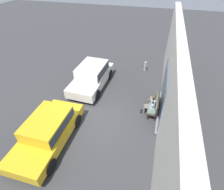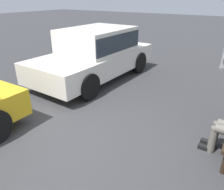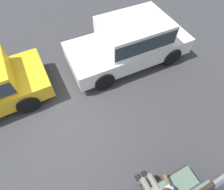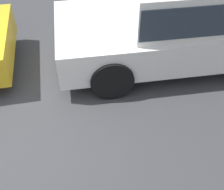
# 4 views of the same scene
# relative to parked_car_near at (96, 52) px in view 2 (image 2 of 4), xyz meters

# --- Properties ---
(ground_plane) EXTENTS (60.00, 60.00, 0.00)m
(ground_plane) POSITION_rel_parked_car_near_xyz_m (3.02, 1.49, -0.84)
(ground_plane) COLOR #38383A
(parked_car_near) EXTENTS (4.28, 2.02, 1.53)m
(parked_car_near) POSITION_rel_parked_car_near_xyz_m (0.00, 0.00, 0.00)
(parked_car_near) COLOR white
(parked_car_near) RESTS_ON ground_plane
(fire_hydrant) EXTENTS (0.38, 0.26, 0.81)m
(fire_hydrant) POSITION_rel_parked_car_near_xyz_m (-3.06, 3.28, -0.44)
(fire_hydrant) COLOR slate
(fire_hydrant) RESTS_ON ground_plane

